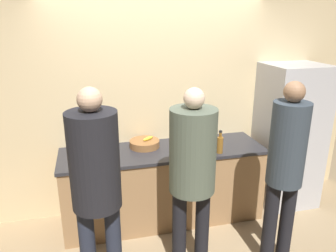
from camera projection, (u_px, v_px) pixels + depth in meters
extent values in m
plane|color=#9E8460|center=(171.00, 236.00, 3.62)|extent=(14.00, 14.00, 0.00)
cube|color=#D6BC8C|center=(156.00, 106.00, 3.89)|extent=(5.20, 0.06, 2.60)
cube|color=#9E754C|center=(163.00, 185.00, 3.85)|extent=(2.27, 0.69, 0.85)
cube|color=#28282D|center=(163.00, 150.00, 3.71)|extent=(2.30, 0.72, 0.03)
cube|color=#B7B7BC|center=(288.00, 136.00, 4.08)|extent=(0.70, 0.64, 1.78)
cylinder|color=#99999E|center=(290.00, 140.00, 3.70)|extent=(0.02, 0.02, 0.62)
cylinder|color=#232838|center=(114.00, 249.00, 2.76)|extent=(0.13, 0.13, 0.88)
cylinder|color=black|center=(94.00, 161.00, 2.48)|extent=(0.39, 0.39, 0.77)
sphere|color=#DBAD89|center=(90.00, 99.00, 2.33)|extent=(0.18, 0.18, 0.18)
cylinder|color=black|center=(179.00, 232.00, 3.01)|extent=(0.13, 0.13, 0.85)
cylinder|color=black|center=(202.00, 228.00, 3.06)|extent=(0.13, 0.13, 0.85)
cylinder|color=#515B4C|center=(193.00, 151.00, 2.78)|extent=(0.40, 0.40, 0.74)
sphere|color=beige|center=(194.00, 98.00, 2.64)|extent=(0.18, 0.18, 0.18)
cylinder|color=black|center=(270.00, 224.00, 3.10)|extent=(0.13, 0.13, 0.86)
cylinder|color=black|center=(286.00, 222.00, 3.14)|extent=(0.13, 0.13, 0.86)
cylinder|color=#333D47|center=(288.00, 144.00, 2.86)|extent=(0.32, 0.32, 0.76)
sphere|color=#936B4C|center=(294.00, 92.00, 2.72)|extent=(0.18, 0.18, 0.18)
cylinder|color=brown|center=(145.00, 144.00, 3.75)|extent=(0.34, 0.34, 0.08)
ellipsoid|color=yellow|center=(148.00, 138.00, 3.74)|extent=(0.15, 0.12, 0.04)
cylinder|color=silver|center=(177.00, 139.00, 3.84)|extent=(0.11, 0.11, 0.12)
cylinder|color=#99754C|center=(176.00, 132.00, 3.80)|extent=(0.01, 0.05, 0.20)
cylinder|color=#99754C|center=(178.00, 132.00, 3.81)|extent=(0.03, 0.04, 0.20)
cylinder|color=#99754C|center=(178.00, 132.00, 3.80)|extent=(0.04, 0.01, 0.20)
cylinder|color=red|center=(87.00, 145.00, 3.67)|extent=(0.07, 0.07, 0.12)
cylinder|color=red|center=(87.00, 138.00, 3.65)|extent=(0.03, 0.03, 0.04)
cylinder|color=black|center=(87.00, 136.00, 3.64)|extent=(0.03, 0.03, 0.01)
cylinder|color=brown|center=(220.00, 145.00, 3.57)|extent=(0.07, 0.07, 0.18)
cylinder|color=brown|center=(220.00, 135.00, 3.53)|extent=(0.03, 0.03, 0.06)
cylinder|color=black|center=(221.00, 131.00, 3.52)|extent=(0.03, 0.03, 0.02)
cylinder|color=gold|center=(114.00, 144.00, 3.73)|extent=(0.08, 0.08, 0.08)
cylinder|color=#3D3D42|center=(205.00, 138.00, 3.87)|extent=(0.13, 0.13, 0.11)
sphere|color=#2D6B33|center=(205.00, 128.00, 3.83)|extent=(0.16, 0.16, 0.16)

